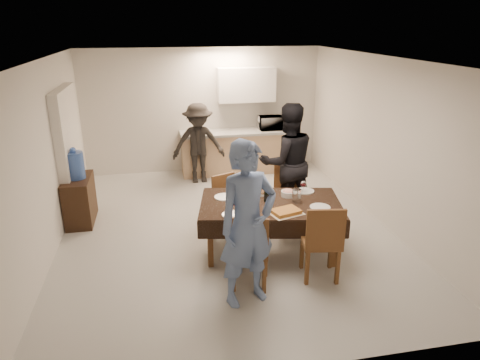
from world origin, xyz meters
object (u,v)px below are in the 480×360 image
(console, at_px, (80,200))
(water_pitcher, at_px, (297,196))
(person_kitchen, at_px, (198,143))
(water_jug, at_px, (75,165))
(person_near, at_px, (248,225))
(microwave, at_px, (271,123))
(person_far, at_px, (287,162))
(wine_bottle, at_px, (267,192))
(savoury_tart, at_px, (286,212))
(dining_table, at_px, (271,205))

(console, height_order, water_pitcher, water_pitcher)
(water_pitcher, distance_m, person_kitchen, 3.24)
(water_jug, distance_m, person_near, 3.40)
(water_jug, distance_m, water_pitcher, 3.50)
(microwave, height_order, person_far, person_far)
(wine_bottle, relative_size, savoury_tart, 0.69)
(water_jug, bearing_deg, savoury_tart, -33.49)
(person_far, bearing_deg, person_near, 59.34)
(person_near, bearing_deg, console, 112.45)
(wine_bottle, xyz_separation_m, person_near, (-0.50, -1.10, 0.08))
(microwave, bearing_deg, person_far, 81.12)
(savoury_tart, distance_m, microwave, 3.95)
(dining_table, distance_m, water_pitcher, 0.38)
(microwave, bearing_deg, console, 27.78)
(dining_table, height_order, water_pitcher, water_pitcher)
(console, distance_m, person_far, 3.41)
(person_near, bearing_deg, savoury_tart, 27.47)
(person_far, height_order, person_kitchen, person_far)
(water_jug, xyz_separation_m, person_kitchen, (2.09, 1.50, -0.16))
(wine_bottle, distance_m, savoury_tart, 0.47)
(console, bearing_deg, person_kitchen, 35.66)
(water_pitcher, distance_m, savoury_tart, 0.42)
(dining_table, bearing_deg, microwave, 85.90)
(microwave, bearing_deg, water_jug, 27.78)
(water_jug, relative_size, person_near, 0.22)
(water_pitcher, bearing_deg, microwave, 80.67)
(water_jug, bearing_deg, console, 0.00)
(water_jug, bearing_deg, water_pitcher, -26.70)
(person_near, height_order, person_far, person_near)
(wine_bottle, relative_size, person_far, 0.15)
(console, bearing_deg, wine_bottle, -28.38)
(water_pitcher, distance_m, person_far, 1.12)
(dining_table, distance_m, person_far, 1.21)
(dining_table, bearing_deg, console, 162.14)
(wine_bottle, relative_size, microwave, 0.55)
(microwave, height_order, person_kitchen, person_kitchen)
(wine_bottle, bearing_deg, water_jug, 151.62)
(dining_table, height_order, microwave, microwave)
(console, bearing_deg, water_pitcher, -26.70)
(console, relative_size, person_far, 0.42)
(dining_table, distance_m, water_jug, 3.17)
(water_jug, distance_m, savoury_tart, 3.45)
(microwave, xyz_separation_m, person_kitchen, (-1.61, -0.45, -0.25))
(person_near, height_order, person_kitchen, person_near)
(wine_bottle, height_order, water_pitcher, wine_bottle)
(water_pitcher, height_order, person_far, person_far)
(console, height_order, person_far, person_far)
(console, relative_size, microwave, 1.58)
(person_near, bearing_deg, person_far, 43.96)
(console, distance_m, water_jug, 0.59)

